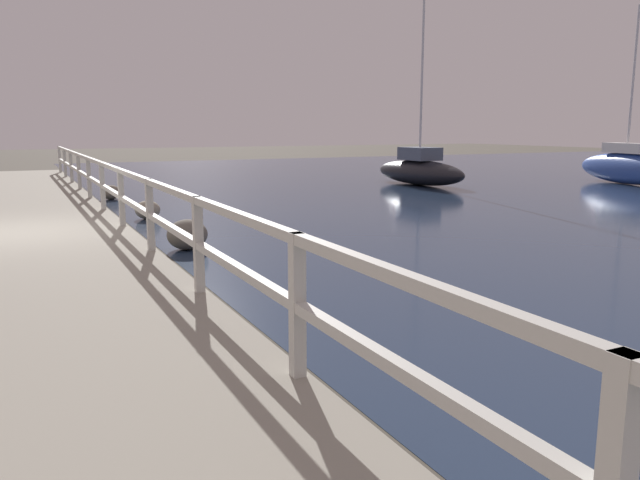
{
  "coord_description": "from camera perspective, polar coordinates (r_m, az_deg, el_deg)",
  "views": [
    {
      "loc": [
        0.2,
        -12.12,
        2.18
      ],
      "look_at": [
        5.12,
        -2.12,
        0.17
      ],
      "focal_mm": 35.0,
      "sensor_mm": 36.0,
      "label": 1
    }
  ],
  "objects": [
    {
      "name": "ground_plane",
      "position": [
        12.32,
        -26.67,
        -1.09
      ],
      "size": [
        120.0,
        120.0,
        0.0
      ],
      "primitive_type": "plane",
      "color": "#4C473D"
    },
    {
      "name": "dock_walkway",
      "position": [
        12.29,
        -26.74,
        -0.28
      ],
      "size": [
        4.19,
        36.0,
        0.36
      ],
      "color": "gray",
      "rests_on": "ground"
    },
    {
      "name": "railing",
      "position": [
        12.3,
        -17.75,
        4.63
      ],
      "size": [
        0.1,
        32.5,
        1.08
      ],
      "color": "beige",
      "rests_on": "dock_walkway"
    },
    {
      "name": "boulder_mid_strip",
      "position": [
        15.69,
        -15.48,
        2.67
      ],
      "size": [
        0.6,
        0.54,
        0.45
      ],
      "color": "gray",
      "rests_on": "ground"
    },
    {
      "name": "boulder_far_strip",
      "position": [
        11.55,
        -12.04,
        0.49
      ],
      "size": [
        0.74,
        0.66,
        0.55
      ],
      "color": "#666056",
      "rests_on": "ground"
    },
    {
      "name": "boulder_downstream",
      "position": [
        20.38,
        -18.58,
        4.16
      ],
      "size": [
        0.6,
        0.54,
        0.45
      ],
      "color": "slate",
      "rests_on": "ground"
    },
    {
      "name": "sailboat_black",
      "position": [
        24.62,
        9.07,
        6.35
      ],
      "size": [
        1.62,
        5.11,
        7.95
      ],
      "rotation": [
        0.0,
        0.0,
        0.02
      ],
      "color": "black",
      "rests_on": "water_surface"
    },
    {
      "name": "sailboat_blue",
      "position": [
        27.53,
        26.17,
        6.07
      ],
      "size": [
        2.39,
        5.63,
        6.77
      ],
      "rotation": [
        0.0,
        0.0,
        -0.26
      ],
      "color": "#2D4C9E",
      "rests_on": "water_surface"
    }
  ]
}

